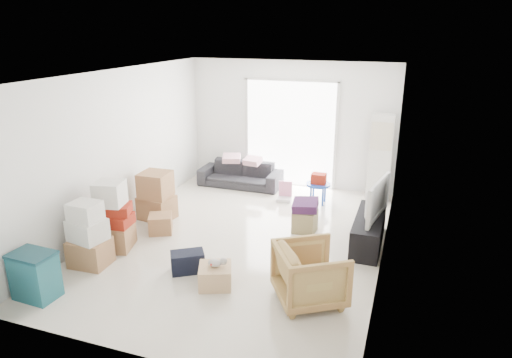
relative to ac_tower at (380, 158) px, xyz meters
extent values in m
cube|color=beige|center=(-1.95, -2.65, -0.99)|extent=(4.50, 6.00, 0.24)
cube|color=white|center=(-1.95, -2.65, 1.95)|extent=(4.50, 6.00, 0.24)
cube|color=white|center=(-1.95, 0.47, 0.48)|extent=(4.50, 0.24, 2.70)
cube|color=white|center=(-1.95, -5.77, 0.48)|extent=(4.50, 0.24, 2.70)
cube|color=white|center=(-4.32, -2.65, 0.48)|extent=(0.24, 6.00, 2.70)
cube|color=white|center=(0.42, -2.65, 0.48)|extent=(0.24, 6.00, 2.70)
cube|color=white|center=(-1.95, 0.33, 0.27)|extent=(2.00, 0.01, 2.30)
cube|color=silver|center=(-2.95, 0.32, 0.27)|extent=(0.06, 0.04, 2.30)
cube|color=silver|center=(-0.95, 0.32, 0.27)|extent=(0.06, 0.04, 2.30)
cube|color=silver|center=(-1.95, 0.32, 1.42)|extent=(2.10, 0.04, 0.06)
cube|color=silver|center=(0.00, 0.00, 0.00)|extent=(0.45, 0.30, 1.75)
cube|color=black|center=(0.05, -2.13, -0.63)|extent=(0.43, 1.45, 0.48)
imported|color=black|center=(0.05, -2.13, -0.32)|extent=(0.81, 1.18, 0.14)
imported|color=#2C2B31|center=(-2.93, -0.15, -0.52)|extent=(1.81, 0.54, 0.71)
cube|color=#E2A4BA|center=(-3.13, -0.16, -0.11)|extent=(0.48, 0.43, 0.13)
cube|color=#E2A4BA|center=(-2.63, -0.19, -0.11)|extent=(0.35, 0.30, 0.11)
imported|color=tan|center=(-0.48, -4.02, -0.46)|extent=(1.08, 1.10, 0.84)
cube|color=#195762|center=(-3.85, -5.12, -0.73)|extent=(0.55, 0.40, 0.30)
cube|color=#195762|center=(-3.85, -5.12, -0.43)|extent=(0.55, 0.40, 0.30)
cube|color=#0C333D|center=(-3.85, -5.12, -0.26)|extent=(0.57, 0.41, 0.04)
cube|color=#A4724A|center=(-3.75, -4.17, -0.67)|extent=(0.56, 0.48, 0.41)
cube|color=white|center=(-3.75, -4.17, -0.31)|extent=(0.56, 0.49, 0.32)
cube|color=white|center=(-3.75, -4.17, -0.02)|extent=(0.42, 0.38, 0.27)
cube|color=#A4724A|center=(-3.75, -3.59, -0.68)|extent=(0.67, 0.67, 0.40)
cube|color=#9E2513|center=(-3.75, -3.59, -0.39)|extent=(0.64, 0.46, 0.18)
cube|color=#9E2513|center=(-3.75, -3.59, -0.22)|extent=(0.67, 0.56, 0.16)
cube|color=white|center=(-3.75, -3.59, 0.05)|extent=(0.49, 0.48, 0.38)
cube|color=#A4724A|center=(-3.72, -2.34, -0.66)|extent=(0.65, 0.57, 0.43)
cube|color=#A4724A|center=(-3.72, -2.34, -0.22)|extent=(0.53, 0.53, 0.46)
cube|color=#A4724A|center=(-3.35, -2.85, -0.72)|extent=(0.51, 0.51, 0.32)
cube|color=black|center=(-2.31, -3.87, -0.73)|extent=(0.55, 0.49, 0.30)
cube|color=#A08B5D|center=(-1.03, -1.99, -0.69)|extent=(0.39, 0.39, 0.38)
cube|color=#471F4F|center=(-1.03, -1.99, -0.43)|extent=(0.46, 0.46, 0.14)
cylinder|color=#163CA9|center=(-1.10, -0.61, -0.48)|extent=(0.48, 0.48, 0.04)
cylinder|color=#163CA9|center=(-0.97, -0.49, -0.69)|extent=(0.04, 0.04, 0.38)
cylinder|color=#163CA9|center=(-1.22, -0.49, -0.69)|extent=(0.04, 0.04, 0.38)
cylinder|color=#163CA9|center=(-1.22, -0.73, -0.69)|extent=(0.04, 0.04, 0.38)
cylinder|color=#163CA9|center=(-0.97, -0.73, -0.69)|extent=(0.04, 0.04, 0.38)
cube|color=#9E2513|center=(-1.10, -0.61, -0.36)|extent=(0.28, 0.22, 0.20)
cube|color=silver|center=(-1.76, -0.74, -0.84)|extent=(0.32, 0.29, 0.07)
cube|color=pink|center=(-1.76, -0.63, -0.64)|extent=(0.27, 0.07, 0.32)
cube|color=tan|center=(-1.78, -4.09, -0.73)|extent=(0.56, 0.56, 0.29)
ellipsoid|color=#B2ADA8|center=(-1.78, -4.09, -0.53)|extent=(0.19, 0.13, 0.10)
cube|color=red|center=(-1.78, -4.09, -0.53)|extent=(0.16, 0.15, 0.03)
sphere|color=#B2ADA8|center=(-1.67, -4.06, -0.51)|extent=(0.10, 0.10, 0.10)
camera|label=1|loc=(0.54, -9.05, 2.49)|focal=32.00mm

